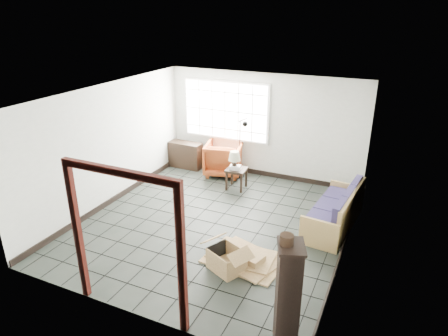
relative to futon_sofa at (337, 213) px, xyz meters
The scene contains 15 objects.
ground 2.40m from the futon_sofa, 158.30° to the right, with size 5.50×5.50×0.00m, color black.
room_shell 2.74m from the futon_sofa, 158.94° to the right, with size 5.02×5.52×2.61m.
window_panel 3.91m from the futon_sofa, 150.41° to the left, with size 2.32×0.08×1.52m.
doorway_trim 4.34m from the futon_sofa, 121.68° to the right, with size 1.80×0.08×2.20m.
futon_sofa is the anchor object (origin of this frame).
armchair 3.47m from the futon_sofa, 154.00° to the left, with size 0.90×0.85×0.93m, color maroon.
side_table 2.62m from the futon_sofa, 161.25° to the left, with size 0.48×0.48×0.50m.
table_lamp 2.69m from the futon_sofa, 162.29° to the left, with size 0.35×0.35×0.44m.
projector 2.64m from the futon_sofa, 162.23° to the left, with size 0.28×0.24×0.09m.
floor_lamp 3.02m from the futon_sofa, 150.84° to the left, with size 0.42×0.39×1.58m.
console_shelf 4.51m from the futon_sofa, 160.30° to the left, with size 0.90×0.36×0.70m.
tall_shelf 3.31m from the futon_sofa, 91.03° to the right, with size 0.44×0.49×1.50m.
pot 3.52m from the futon_sofa, 92.07° to the right, with size 0.17×0.17×0.12m.
open_box 2.55m from the futon_sofa, 122.92° to the right, with size 0.99×0.77×0.50m.
cardboard_pile 2.17m from the futon_sofa, 123.45° to the right, with size 1.39×1.15×0.19m.
Camera 1 is at (3.07, -6.27, 4.05)m, focal length 32.00 mm.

